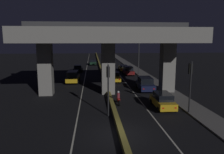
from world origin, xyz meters
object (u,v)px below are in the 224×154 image
Objects in this scene: car_taxi_yellow_fifth at (123,68)px; street_lamp at (138,50)px; traffic_light_right_of_median at (190,78)px; car_taxi_yellow_third at (114,77)px; motorcycle_red_filtering_near at (118,99)px; car_dark_blue_second at (145,84)px; pedestrian_on_sidewalk at (170,83)px; car_dark_red_fourth at (128,71)px; car_black_second_oncoming at (78,68)px; car_taxi_yellow_lead at (163,100)px; traffic_light_left_of_median at (108,81)px; car_dark_green_third_oncoming at (93,62)px; car_taxi_yellow_lead_oncoming at (73,77)px.

street_lamp is at bearing -157.70° from car_taxi_yellow_fifth.
traffic_light_right_of_median is 17.32m from car_taxi_yellow_third.
motorcycle_red_filtering_near is (-0.86, -12.74, -0.19)m from car_taxi_yellow_third.
car_dark_blue_second is 1.17× the size of car_taxi_yellow_third.
pedestrian_on_sidewalk reaches higher than motorcycle_red_filtering_near.
car_black_second_oncoming is (-10.11, 5.53, -0.15)m from car_dark_red_fourth.
car_taxi_yellow_lead is at bearing 137.27° from traffic_light_right_of_median.
car_taxi_yellow_third is (-5.34, 16.28, -2.54)m from traffic_light_right_of_median.
motorcycle_red_filtering_near reaches higher than car_taxi_yellow_fifth.
traffic_light_left_of_median is 0.96× the size of traffic_light_right_of_median.
car_taxi_yellow_third reaches higher than car_taxi_yellow_lead.
car_dark_red_fourth is 0.98× the size of car_black_second_oncoming.
street_lamp reaches higher than traffic_light_right_of_median.
street_lamp is 1.98× the size of car_black_second_oncoming.
car_black_second_oncoming is at bearing 21.91° from car_taxi_yellow_lead.
car_taxi_yellow_lead is at bearing 20.94° from car_black_second_oncoming.
car_taxi_yellow_fifth is (-0.15, 26.92, -0.08)m from car_taxi_yellow_lead.
car_dark_red_fourth is at bearing 61.50° from car_black_second_oncoming.
traffic_light_left_of_median is 24.50m from street_lamp.
car_dark_red_fourth is 11.52m from car_black_second_oncoming.
street_lamp is 21.10m from motorcycle_red_filtering_near.
traffic_light_right_of_median is 1.17× the size of car_dark_red_fourth.
pedestrian_on_sidewalk is at bearing -23.23° from car_taxi_yellow_lead.
pedestrian_on_sidewalk is (3.45, -13.59, 0.11)m from car_dark_red_fourth.
car_taxi_yellow_third is at bearing 8.43° from car_dark_green_third_oncoming.
car_taxi_yellow_third is 13.91m from car_black_second_oncoming.
pedestrian_on_sidewalk is at bearing 80.75° from traffic_light_right_of_median.
street_lamp is at bearing 90.11° from traffic_light_right_of_median.
traffic_light_left_of_median is 1.10× the size of car_black_second_oncoming.
car_taxi_yellow_lead is (-1.91, 1.76, -2.53)m from traffic_light_right_of_median.
traffic_light_right_of_median reaches higher than car_taxi_yellow_third.
car_taxi_yellow_lead is at bearing -94.97° from street_lamp.
car_dark_red_fourth is at bearing 1.18° from car_taxi_yellow_lead.
street_lamp is 4.82× the size of pedestrian_on_sidewalk.
car_taxi_yellow_lead_oncoming is at bearing 0.04° from car_black_second_oncoming.
car_dark_red_fourth is at bearing -170.32° from street_lamp.
pedestrian_on_sidewalk is at bearing -167.60° from car_taxi_yellow_fifth.
car_taxi_yellow_lead_oncoming is (-10.33, 6.33, 0.08)m from car_dark_blue_second.
car_taxi_yellow_lead is at bearing 37.18° from car_taxi_yellow_lead_oncoming.
car_dark_red_fourth is at bearing 104.26° from pedestrian_on_sidewalk.
motorcycle_red_filtering_near is at bearing 13.36° from car_black_second_oncoming.
traffic_light_left_of_median reaches higher than car_black_second_oncoming.
car_taxi_yellow_fifth is at bearing 79.17° from traffic_light_left_of_median.
pedestrian_on_sidewalk is at bearing 65.44° from car_taxi_yellow_lead_oncoming.
car_taxi_yellow_third is 0.91× the size of car_taxi_yellow_lead_oncoming.
traffic_light_left_of_median reaches higher than pedestrian_on_sidewalk.
traffic_light_right_of_median is 2.47× the size of motorcycle_red_filtering_near.
car_dark_red_fourth is 19.99m from car_dark_green_third_oncoming.
street_lamp is 13.74m from car_black_second_oncoming.
car_taxi_yellow_third is 0.85× the size of car_dark_green_third_oncoming.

